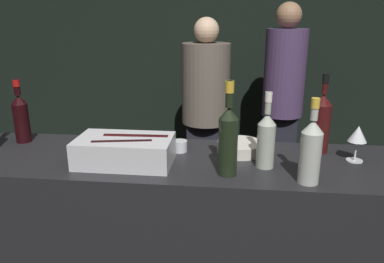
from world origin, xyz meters
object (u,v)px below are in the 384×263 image
(bowl_white, at_px, (240,147))
(ice_bin_with_bottles, at_px, (126,150))
(candle_votive, at_px, (180,146))
(person_in_hoodie, at_px, (283,95))
(white_wine_bottle, at_px, (266,138))
(champagne_bottle, at_px, (228,138))
(red_wine_bottle_tall, at_px, (21,116))
(rose_wine_bottle, at_px, (311,150))
(wine_glass, at_px, (358,135))
(person_blond_tee, at_px, (206,104))
(red_wine_bottle_black_foil, at_px, (321,122))

(bowl_white, bearing_deg, ice_bin_with_bottles, -159.47)
(candle_votive, xyz_separation_m, person_in_hoodie, (0.67, 1.60, -0.07))
(bowl_white, height_order, white_wine_bottle, white_wine_bottle)
(ice_bin_with_bottles, height_order, bowl_white, ice_bin_with_bottles)
(ice_bin_with_bottles, xyz_separation_m, champagne_bottle, (0.44, -0.07, 0.09))
(candle_votive, distance_m, person_in_hoodie, 1.73)
(white_wine_bottle, distance_m, red_wine_bottle_tall, 1.21)
(rose_wine_bottle, distance_m, champagne_bottle, 0.31)
(wine_glass, distance_m, person_blond_tee, 1.77)
(wine_glass, height_order, person_blond_tee, person_blond_tee)
(candle_votive, relative_size, person_blond_tee, 0.04)
(ice_bin_with_bottles, height_order, white_wine_bottle, white_wine_bottle)
(white_wine_bottle, distance_m, red_wine_bottle_black_foil, 0.34)
(red_wine_bottle_tall, bearing_deg, person_in_hoodie, 46.20)
(ice_bin_with_bottles, height_order, candle_votive, ice_bin_with_bottles)
(candle_votive, xyz_separation_m, person_blond_tee, (0.01, 1.53, -0.16))
(red_wine_bottle_tall, bearing_deg, rose_wine_bottle, -14.03)
(rose_wine_bottle, xyz_separation_m, red_wine_bottle_tall, (-1.35, 0.34, -0.00))
(champagne_bottle, distance_m, person_blond_tee, 1.81)
(wine_glass, xyz_separation_m, person_blond_tee, (-0.78, 1.57, -0.25))
(rose_wine_bottle, xyz_separation_m, person_in_hoodie, (0.13, 1.88, -0.18))
(champagne_bottle, height_order, person_blond_tee, person_blond_tee)
(bowl_white, distance_m, red_wine_bottle_black_foil, 0.39)
(rose_wine_bottle, relative_size, champagne_bottle, 0.87)
(white_wine_bottle, relative_size, red_wine_bottle_black_foil, 0.88)
(bowl_white, height_order, champagne_bottle, champagne_bottle)
(ice_bin_with_bottles, distance_m, bowl_white, 0.53)
(candle_votive, xyz_separation_m, rose_wine_bottle, (0.54, -0.28, 0.11))
(candle_votive, bearing_deg, person_in_hoodie, 67.23)
(white_wine_bottle, relative_size, rose_wine_bottle, 0.97)
(person_blond_tee, bearing_deg, red_wine_bottle_black_foil, 131.60)
(candle_votive, height_order, champagne_bottle, champagne_bottle)
(ice_bin_with_bottles, distance_m, red_wine_bottle_black_foil, 0.90)
(white_wine_bottle, bearing_deg, bowl_white, 123.24)
(bowl_white, height_order, red_wine_bottle_black_foil, red_wine_bottle_black_foil)
(white_wine_bottle, xyz_separation_m, rose_wine_bottle, (0.15, -0.14, 0.01))
(wine_glass, xyz_separation_m, red_wine_bottle_tall, (-1.59, 0.09, 0.01))
(wine_glass, height_order, red_wine_bottle_tall, red_wine_bottle_tall)
(wine_glass, distance_m, red_wine_bottle_tall, 1.60)
(rose_wine_bottle, xyz_separation_m, red_wine_bottle_black_foil, (0.11, 0.35, 0.01))
(candle_votive, distance_m, person_blond_tee, 1.54)
(champagne_bottle, relative_size, person_in_hoodie, 0.22)
(wine_glass, height_order, red_wine_bottle_black_foil, red_wine_bottle_black_foil)
(ice_bin_with_bottles, relative_size, red_wine_bottle_black_foil, 1.11)
(rose_wine_bottle, xyz_separation_m, person_blond_tee, (-0.53, 1.81, -0.27))
(red_wine_bottle_black_foil, bearing_deg, bowl_white, -171.15)
(red_wine_bottle_tall, bearing_deg, ice_bin_with_bottles, -20.66)
(candle_votive, relative_size, rose_wine_bottle, 0.21)
(ice_bin_with_bottles, distance_m, person_in_hoodie, 1.98)
(ice_bin_with_bottles, distance_m, champagne_bottle, 0.45)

